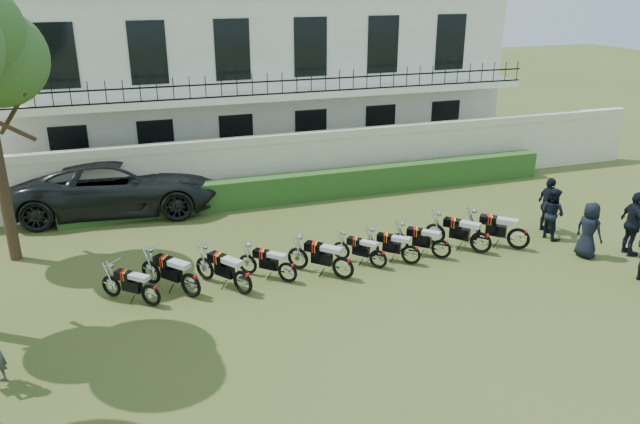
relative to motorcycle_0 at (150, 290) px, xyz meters
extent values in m
plane|color=#445321|center=(5.50, -0.91, -0.45)|extent=(100.00, 100.00, 0.00)
cube|color=beige|center=(5.50, 7.09, 0.55)|extent=(30.00, 0.30, 2.00)
cube|color=beige|center=(5.50, 7.09, 1.70)|extent=(30.00, 0.35, 0.30)
cube|color=#244318|center=(6.50, 6.29, 0.05)|extent=(18.00, 0.60, 1.00)
cube|color=white|center=(5.50, 13.09, 3.05)|extent=(20.00, 8.00, 7.00)
cube|color=white|center=(5.50, 8.39, 3.05)|extent=(20.00, 1.40, 0.25)
cube|color=black|center=(5.50, 7.74, 3.65)|extent=(20.00, 0.05, 0.05)
cube|color=black|center=(5.50, 7.74, 3.20)|extent=(20.00, 0.05, 0.05)
cube|color=black|center=(-2.00, 9.11, 1.15)|extent=(1.30, 0.12, 2.20)
cube|color=black|center=(-2.00, 9.11, 4.65)|extent=(1.30, 0.12, 2.20)
cube|color=black|center=(1.00, 9.11, 1.15)|extent=(1.30, 0.12, 2.20)
cube|color=black|center=(1.00, 9.11, 4.65)|extent=(1.30, 0.12, 2.20)
cube|color=black|center=(4.00, 9.11, 1.15)|extent=(1.30, 0.12, 2.20)
cube|color=black|center=(4.00, 9.11, 4.65)|extent=(1.30, 0.12, 2.20)
cube|color=black|center=(7.00, 9.11, 1.15)|extent=(1.30, 0.12, 2.20)
cube|color=black|center=(7.00, 9.11, 4.65)|extent=(1.30, 0.12, 2.20)
cube|color=black|center=(10.00, 9.11, 1.15)|extent=(1.30, 0.12, 2.20)
cube|color=black|center=(10.00, 9.11, 4.65)|extent=(1.30, 0.12, 2.20)
cube|color=black|center=(13.00, 9.11, 1.15)|extent=(1.30, 0.12, 2.20)
cube|color=black|center=(13.00, 9.11, 4.65)|extent=(1.30, 0.12, 2.20)
cylinder|color=#473323|center=(-3.50, 4.09, 2.17)|extent=(0.32, 0.32, 5.25)
torus|color=black|center=(0.45, -0.41, -0.17)|extent=(0.48, 0.45, 0.57)
torus|color=black|center=(-0.46, 0.41, -0.17)|extent=(0.48, 0.45, 0.57)
cube|color=black|center=(0.03, -0.03, -0.03)|extent=(0.50, 0.47, 0.28)
cube|color=black|center=(-0.13, 0.11, 0.23)|extent=(0.48, 0.46, 0.21)
cube|color=red|center=(-0.13, 0.11, 0.24)|extent=(0.16, 0.26, 0.22)
cube|color=yellow|center=(-0.09, 0.08, 0.24)|extent=(0.14, 0.25, 0.22)
cube|color=silver|center=(0.22, -0.20, 0.26)|extent=(0.54, 0.51, 0.11)
cylinder|color=silver|center=(-0.35, 0.32, 0.51)|extent=(0.40, 0.44, 0.03)
torus|color=black|center=(1.43, -0.39, -0.13)|extent=(0.49, 0.56, 0.65)
torus|color=black|center=(0.54, 0.68, -0.13)|extent=(0.49, 0.56, 0.65)
cube|color=black|center=(1.02, 0.11, 0.03)|extent=(0.53, 0.58, 0.32)
cube|color=black|center=(0.86, 0.30, 0.32)|extent=(0.52, 0.55, 0.24)
cube|color=red|center=(0.86, 0.30, 0.33)|extent=(0.22, 0.29, 0.25)
cube|color=yellow|center=(0.90, 0.25, 0.33)|extent=(0.19, 0.28, 0.25)
cube|color=silver|center=(1.20, -0.12, 0.36)|extent=(0.57, 0.62, 0.13)
cylinder|color=silver|center=(0.64, 0.56, 0.64)|extent=(0.51, 0.44, 0.03)
torus|color=black|center=(2.65, -0.66, -0.14)|extent=(0.45, 0.58, 0.64)
torus|color=black|center=(1.87, 0.45, -0.14)|extent=(0.45, 0.58, 0.64)
cube|color=black|center=(2.29, -0.15, 0.02)|extent=(0.49, 0.58, 0.31)
cube|color=black|center=(2.15, 0.05, 0.30)|extent=(0.50, 0.54, 0.23)
cube|color=red|center=(2.15, 0.05, 0.31)|extent=(0.23, 0.28, 0.24)
cube|color=yellow|center=(2.19, 0.00, 0.31)|extent=(0.20, 0.26, 0.24)
cube|color=silver|center=(2.45, -0.38, 0.35)|extent=(0.54, 0.62, 0.13)
cylinder|color=silver|center=(1.96, 0.33, 0.62)|extent=(0.53, 0.39, 0.03)
torus|color=black|center=(3.96, -0.24, -0.17)|extent=(0.47, 0.45, 0.57)
torus|color=black|center=(3.07, 0.58, -0.17)|extent=(0.47, 0.45, 0.57)
cube|color=black|center=(3.55, 0.14, -0.03)|extent=(0.49, 0.47, 0.28)
cube|color=black|center=(3.39, 0.28, 0.22)|extent=(0.47, 0.46, 0.21)
cube|color=red|center=(3.39, 0.28, 0.23)|extent=(0.17, 0.26, 0.21)
cube|color=yellow|center=(3.43, 0.24, 0.23)|extent=(0.14, 0.25, 0.21)
cube|color=silver|center=(3.73, -0.03, 0.26)|extent=(0.53, 0.51, 0.11)
cylinder|color=silver|center=(3.17, 0.49, 0.50)|extent=(0.40, 0.43, 0.03)
torus|color=black|center=(5.44, -0.61, -0.14)|extent=(0.52, 0.52, 0.64)
torus|color=black|center=(4.48, 0.36, -0.14)|extent=(0.52, 0.52, 0.64)
cube|color=black|center=(5.00, -0.16, 0.02)|extent=(0.54, 0.54, 0.32)
cube|color=black|center=(4.83, 0.01, 0.30)|extent=(0.53, 0.53, 0.23)
cube|color=red|center=(4.83, 0.01, 0.32)|extent=(0.20, 0.29, 0.24)
cube|color=yellow|center=(4.87, -0.04, 0.32)|extent=(0.17, 0.28, 0.24)
cube|color=silver|center=(5.20, -0.37, 0.35)|extent=(0.59, 0.59, 0.13)
cylinder|color=silver|center=(4.59, 0.24, 0.62)|extent=(0.47, 0.47, 0.03)
torus|color=black|center=(6.52, -0.22, -0.18)|extent=(0.42, 0.46, 0.54)
torus|color=black|center=(5.74, 0.63, -0.18)|extent=(0.42, 0.46, 0.54)
cube|color=black|center=(6.16, 0.17, -0.05)|extent=(0.45, 0.47, 0.27)
cube|color=black|center=(6.02, 0.32, 0.19)|extent=(0.44, 0.45, 0.20)
cube|color=red|center=(6.02, 0.32, 0.20)|extent=(0.17, 0.25, 0.20)
cube|color=yellow|center=(6.06, 0.28, 0.20)|extent=(0.15, 0.23, 0.20)
cube|color=silver|center=(6.32, -0.01, 0.22)|extent=(0.49, 0.51, 0.11)
cylinder|color=silver|center=(5.83, 0.53, 0.45)|extent=(0.41, 0.38, 0.03)
torus|color=black|center=(7.55, -0.26, -0.17)|extent=(0.49, 0.44, 0.57)
torus|color=black|center=(6.64, 0.54, -0.17)|extent=(0.49, 0.44, 0.57)
cube|color=black|center=(7.13, 0.11, -0.03)|extent=(0.50, 0.46, 0.28)
cube|color=black|center=(6.97, 0.25, 0.22)|extent=(0.48, 0.46, 0.21)
cube|color=red|center=(6.97, 0.25, 0.23)|extent=(0.16, 0.26, 0.21)
cube|color=yellow|center=(7.01, 0.21, 0.23)|extent=(0.13, 0.25, 0.21)
cube|color=silver|center=(7.32, -0.06, 0.26)|extent=(0.53, 0.51, 0.11)
cylinder|color=silver|center=(6.74, 0.45, 0.50)|extent=(0.39, 0.44, 0.03)
torus|color=black|center=(8.55, -0.21, -0.16)|extent=(0.50, 0.45, 0.58)
torus|color=black|center=(7.62, 0.62, -0.16)|extent=(0.50, 0.45, 0.58)
cube|color=black|center=(8.12, 0.18, -0.02)|extent=(0.51, 0.48, 0.29)
cube|color=black|center=(7.95, 0.32, 0.24)|extent=(0.49, 0.47, 0.21)
cube|color=red|center=(7.95, 0.32, 0.25)|extent=(0.17, 0.27, 0.22)
cube|color=yellow|center=(8.00, 0.28, 0.25)|extent=(0.14, 0.26, 0.22)
cube|color=silver|center=(8.31, 0.00, 0.28)|extent=(0.55, 0.52, 0.11)
cylinder|color=silver|center=(7.72, 0.52, 0.53)|extent=(0.40, 0.45, 0.03)
torus|color=black|center=(9.83, -0.33, -0.13)|extent=(0.51, 0.55, 0.65)
torus|color=black|center=(8.89, 0.70, -0.13)|extent=(0.51, 0.55, 0.65)
cube|color=black|center=(9.40, 0.14, 0.03)|extent=(0.54, 0.56, 0.32)
cube|color=black|center=(9.23, 0.32, 0.32)|extent=(0.53, 0.54, 0.24)
cube|color=red|center=(9.23, 0.32, 0.33)|extent=(0.21, 0.30, 0.25)
cube|color=yellow|center=(9.27, 0.28, 0.33)|extent=(0.18, 0.28, 0.25)
cube|color=silver|center=(9.59, -0.07, 0.36)|extent=(0.59, 0.61, 0.13)
cylinder|color=silver|center=(9.00, 0.58, 0.64)|extent=(0.49, 0.46, 0.03)
torus|color=black|center=(11.09, -0.42, -0.12)|extent=(0.56, 0.52, 0.67)
torus|color=black|center=(10.03, 0.54, -0.12)|extent=(0.56, 0.52, 0.67)
cube|color=black|center=(10.60, 0.02, 0.04)|extent=(0.58, 0.55, 0.33)
cube|color=black|center=(10.41, 0.19, 0.34)|extent=(0.56, 0.54, 0.24)
cube|color=red|center=(10.41, 0.19, 0.35)|extent=(0.19, 0.31, 0.25)
cube|color=yellow|center=(10.46, 0.15, 0.35)|extent=(0.16, 0.30, 0.25)
cube|color=silver|center=(10.82, -0.18, 0.38)|extent=(0.62, 0.60, 0.13)
cylinder|color=silver|center=(10.15, 0.43, 0.67)|extent=(0.47, 0.51, 0.03)
imported|color=black|center=(-0.52, 7.26, 0.50)|extent=(7.13, 3.85, 1.90)
imported|color=black|center=(13.45, -1.23, 0.51)|extent=(0.69, 1.19, 1.91)
imported|color=black|center=(12.15, -0.95, 0.38)|extent=(0.71, 0.91, 1.65)
imported|color=black|center=(12.07, 0.55, 0.36)|extent=(0.72, 0.86, 1.62)
imported|color=black|center=(12.25, 1.00, 0.44)|extent=(0.58, 1.10, 1.78)
camera|label=1|loc=(-0.35, -14.14, 7.16)|focal=35.00mm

